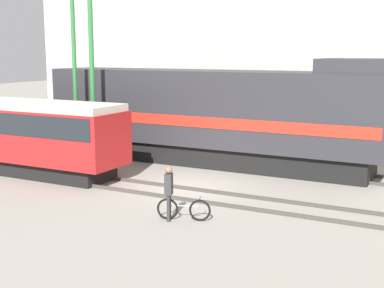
# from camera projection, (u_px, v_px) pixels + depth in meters

# --- Properties ---
(ground_plane) EXTENTS (120.00, 120.00, 0.00)m
(ground_plane) POSITION_uv_depth(u_px,v_px,m) (184.00, 188.00, 21.37)
(ground_plane) COLOR gray
(track_near) EXTENTS (60.00, 1.50, 0.14)m
(track_near) POSITION_uv_depth(u_px,v_px,m) (172.00, 192.00, 20.51)
(track_near) COLOR #47423D
(track_near) RESTS_ON ground
(track_far) EXTENTS (60.00, 1.51, 0.14)m
(track_far) POSITION_uv_depth(u_px,v_px,m) (231.00, 164.00, 25.44)
(track_far) COLOR #47423D
(track_far) RESTS_ON ground
(building_backdrop) EXTENTS (30.06, 6.00, 11.85)m
(building_backdrop) POSITION_uv_depth(u_px,v_px,m) (281.00, 41.00, 30.56)
(building_backdrop) COLOR beige
(building_backdrop) RESTS_ON ground
(freight_locomotive) EXTENTS (16.69, 3.04, 5.09)m
(freight_locomotive) POSITION_uv_depth(u_px,v_px,m) (211.00, 115.00, 25.52)
(freight_locomotive) COLOR black
(freight_locomotive) RESTS_ON ground
(streetcar) EXTENTS (10.03, 2.54, 3.23)m
(streetcar) POSITION_uv_depth(u_px,v_px,m) (22.00, 132.00, 23.71)
(streetcar) COLOR black
(streetcar) RESTS_ON ground
(bicycle) EXTENTS (1.70, 0.70, 0.77)m
(bicycle) POSITION_uv_depth(u_px,v_px,m) (184.00, 210.00, 17.20)
(bicycle) COLOR black
(bicycle) RESTS_ON ground
(person) EXTENTS (0.32, 0.41, 1.80)m
(person) POSITION_uv_depth(u_px,v_px,m) (169.00, 188.00, 17.01)
(person) COLOR #333333
(person) RESTS_ON ground
(utility_pole_left) EXTENTS (0.20, 0.20, 7.80)m
(utility_pole_left) POSITION_uv_depth(u_px,v_px,m) (75.00, 83.00, 25.48)
(utility_pole_left) COLOR #2D7238
(utility_pole_left) RESTS_ON ground
(utility_pole_center) EXTENTS (0.23, 0.23, 8.81)m
(utility_pole_center) POSITION_uv_depth(u_px,v_px,m) (92.00, 72.00, 24.92)
(utility_pole_center) COLOR #2D7238
(utility_pole_center) RESTS_ON ground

